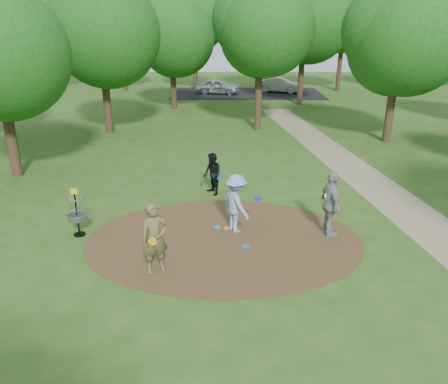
{
  "coord_description": "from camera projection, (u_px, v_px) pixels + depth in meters",
  "views": [
    {
      "loc": [
        0.09,
        -11.88,
        6.15
      ],
      "look_at": [
        0.0,
        1.2,
        1.1
      ],
      "focal_mm": 35.0,
      "sensor_mm": 36.0,
      "label": 1
    }
  ],
  "objects": [
    {
      "name": "player_walking_with_disc",
      "position": [
        212.0,
        174.0,
        16.57
      ],
      "size": [
        0.91,
        0.99,
        1.63
      ],
      "color": "black",
      "rests_on": "ground"
    },
    {
      "name": "footpath",
      "position": [
        411.0,
        214.0,
        15.12
      ],
      "size": [
        7.55,
        39.89,
        0.01
      ],
      "primitive_type": "cube",
      "rotation": [
        0.0,
        0.0,
        0.14
      ],
      "color": "#8C7A5B",
      "rests_on": "ground"
    },
    {
      "name": "car_left",
      "position": [
        218.0,
        87.0,
        40.68
      ],
      "size": [
        4.21,
        2.25,
        1.36
      ],
      "primitive_type": "imported",
      "rotation": [
        0.0,
        0.0,
        1.4
      ],
      "color": "#B6B8BF",
      "rests_on": "ground"
    },
    {
      "name": "tree_ring",
      "position": [
        277.0,
        45.0,
        19.52
      ],
      "size": [
        37.28,
        45.86,
        9.26
      ],
      "color": "#332316",
      "rests_on": "ground"
    },
    {
      "name": "disc_ground_cyan",
      "position": [
        217.0,
        227.0,
        14.07
      ],
      "size": [
        0.22,
        0.22,
        0.02
      ],
      "primitive_type": "cylinder",
      "color": "#1C90E0",
      "rests_on": "dirt_clearing"
    },
    {
      "name": "player_waiting_with_disc",
      "position": [
        331.0,
        204.0,
        13.25
      ],
      "size": [
        0.72,
        1.28,
        2.06
      ],
      "color": "gray",
      "rests_on": "ground"
    },
    {
      "name": "disc_ground_blue",
      "position": [
        246.0,
        246.0,
        12.85
      ],
      "size": [
        0.22,
        0.22,
        0.02
      ],
      "primitive_type": "cylinder",
      "color": "#0C79CC",
      "rests_on": "dirt_clearing"
    },
    {
      "name": "player_throwing_with_disc",
      "position": [
        236.0,
        203.0,
        13.54
      ],
      "size": [
        1.44,
        1.4,
        1.88
      ],
      "color": "#849AC5",
      "rests_on": "ground"
    },
    {
      "name": "player_observer_with_disc",
      "position": [
        155.0,
        238.0,
        11.29
      ],
      "size": [
        0.84,
        0.72,
        1.94
      ],
      "color": "brown",
      "rests_on": "ground"
    },
    {
      "name": "car_right",
      "position": [
        280.0,
        85.0,
        41.5
      ],
      "size": [
        4.47,
        2.65,
        1.39
      ],
      "primitive_type": "imported",
      "rotation": [
        0.0,
        0.0,
        1.27
      ],
      "color": "#9EA1A5",
      "rests_on": "ground"
    },
    {
      "name": "disc_ground_red",
      "position": [
        158.0,
        223.0,
        14.33
      ],
      "size": [
        0.22,
        0.22,
        0.02
      ],
      "primitive_type": "cylinder",
      "color": "#C84414",
      "rests_on": "dirt_clearing"
    },
    {
      "name": "parking_lot",
      "position": [
        247.0,
        93.0,
        41.27
      ],
      "size": [
        14.0,
        8.0,
        0.01
      ],
      "primitive_type": "cube",
      "color": "black",
      "rests_on": "ground"
    },
    {
      "name": "dirt_clearing",
      "position": [
        224.0,
        239.0,
        13.29
      ],
      "size": [
        8.4,
        8.4,
        0.02
      ],
      "primitive_type": "cylinder",
      "color": "#47301C",
      "rests_on": "ground"
    },
    {
      "name": "disc_ground_orange",
      "position": [
        227.0,
        228.0,
        14.0
      ],
      "size": [
        0.22,
        0.22,
        0.02
      ],
      "primitive_type": "cylinder",
      "color": "orange",
      "rests_on": "dirt_clearing"
    },
    {
      "name": "ground",
      "position": [
        224.0,
        240.0,
        13.3
      ],
      "size": [
        100.0,
        100.0,
        0.0
      ],
      "primitive_type": "plane",
      "color": "#2D5119",
      "rests_on": "ground"
    },
    {
      "name": "disc_golf_basket",
      "position": [
        76.0,
        209.0,
        13.29
      ],
      "size": [
        0.63,
        0.63,
        1.54
      ],
      "color": "black",
      "rests_on": "ground"
    }
  ]
}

